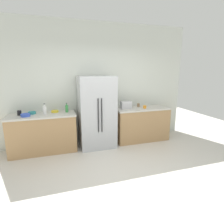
# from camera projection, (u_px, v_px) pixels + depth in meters

# --- Properties ---
(ground_plane) EXTENTS (9.96, 9.96, 0.00)m
(ground_plane) POSITION_uv_depth(u_px,v_px,m) (122.00, 179.00, 3.18)
(ground_plane) COLOR beige
(kitchen_back_panel) EXTENTS (4.98, 0.10, 3.01)m
(kitchen_back_panel) POSITION_uv_depth(u_px,v_px,m) (96.00, 84.00, 4.68)
(kitchen_back_panel) COLOR silver
(kitchen_back_panel) RESTS_ON ground_plane
(counter_left) EXTENTS (1.48, 0.64, 0.89)m
(counter_left) POSITION_uv_depth(u_px,v_px,m) (43.00, 133.00, 4.18)
(counter_left) COLOR tan
(counter_left) RESTS_ON ground_plane
(counter_right) EXTENTS (1.45, 0.64, 0.89)m
(counter_right) POSITION_uv_depth(u_px,v_px,m) (141.00, 124.00, 4.92)
(counter_right) COLOR tan
(counter_right) RESTS_ON ground_plane
(refrigerator) EXTENTS (0.85, 0.71, 1.73)m
(refrigerator) POSITION_uv_depth(u_px,v_px,m) (97.00, 112.00, 4.41)
(refrigerator) COLOR #B7BABF
(refrigerator) RESTS_ON ground_plane
(toaster) EXTENTS (0.27, 0.17, 0.18)m
(toaster) POSITION_uv_depth(u_px,v_px,m) (126.00, 105.00, 4.69)
(toaster) COLOR silver
(toaster) RESTS_ON counter_right
(bottle_a) EXTENTS (0.07, 0.07, 0.22)m
(bottle_a) POSITION_uv_depth(u_px,v_px,m) (67.00, 109.00, 4.28)
(bottle_a) COLOR green
(bottle_a) RESTS_ON counter_left
(bottle_b) EXTENTS (0.08, 0.08, 0.24)m
(bottle_b) POSITION_uv_depth(u_px,v_px,m) (45.00, 110.00, 4.08)
(bottle_b) COLOR white
(bottle_b) RESTS_ON counter_left
(cup_a) EXTENTS (0.07, 0.07, 0.09)m
(cup_a) POSITION_uv_depth(u_px,v_px,m) (138.00, 105.00, 4.94)
(cup_a) COLOR brown
(cup_a) RESTS_ON counter_right
(cup_b) EXTENTS (0.08, 0.08, 0.08)m
(cup_b) POSITION_uv_depth(u_px,v_px,m) (145.00, 107.00, 4.71)
(cup_b) COLOR orange
(cup_b) RESTS_ON counter_right
(cup_c) EXTENTS (0.09, 0.09, 0.11)m
(cup_c) POSITION_uv_depth(u_px,v_px,m) (19.00, 113.00, 3.99)
(cup_c) COLOR black
(cup_c) RESTS_ON counter_left
(bowl_a) EXTENTS (0.17, 0.17, 0.05)m
(bowl_a) POSITION_uv_depth(u_px,v_px,m) (32.00, 113.00, 4.11)
(bowl_a) COLOR teal
(bowl_a) RESTS_ON counter_left
(bowl_b) EXTENTS (0.17, 0.17, 0.05)m
(bowl_b) POSITION_uv_depth(u_px,v_px,m) (55.00, 111.00, 4.29)
(bowl_b) COLOR yellow
(bowl_b) RESTS_ON counter_left
(bowl_c) EXTENTS (0.19, 0.19, 0.06)m
(bowl_c) POSITION_uv_depth(u_px,v_px,m) (25.00, 115.00, 3.90)
(bowl_c) COLOR blue
(bowl_c) RESTS_ON counter_left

